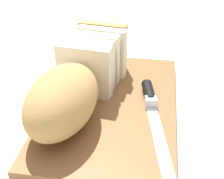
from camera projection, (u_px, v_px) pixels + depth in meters
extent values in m
plane|color=silver|center=(112.00, 111.00, 0.64)|extent=(3.00, 3.00, 0.00)
cube|color=brown|center=(112.00, 107.00, 0.64)|extent=(0.42, 0.26, 0.02)
ellipsoid|color=tan|center=(62.00, 100.00, 0.54)|extent=(0.20, 0.13, 0.11)
cube|color=beige|center=(84.00, 71.00, 0.63)|extent=(0.04, 0.11, 0.11)
cube|color=beige|center=(88.00, 64.00, 0.66)|extent=(0.05, 0.11, 0.11)
cube|color=beige|center=(94.00, 58.00, 0.68)|extent=(0.04, 0.11, 0.11)
cube|color=beige|center=(102.00, 52.00, 0.70)|extent=(0.04, 0.11, 0.11)
cube|color=tan|center=(103.00, 46.00, 0.73)|extent=(0.04, 0.11, 0.11)
cube|color=silver|center=(159.00, 140.00, 0.53)|extent=(0.21, 0.06, 0.00)
cylinder|color=black|center=(149.00, 92.00, 0.64)|extent=(0.07, 0.04, 0.02)
cube|color=silver|center=(151.00, 102.00, 0.62)|extent=(0.02, 0.03, 0.02)
sphere|color=tan|center=(91.00, 92.00, 0.66)|extent=(0.00, 0.00, 0.00)
sphere|color=tan|center=(85.00, 112.00, 0.60)|extent=(0.01, 0.01, 0.01)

